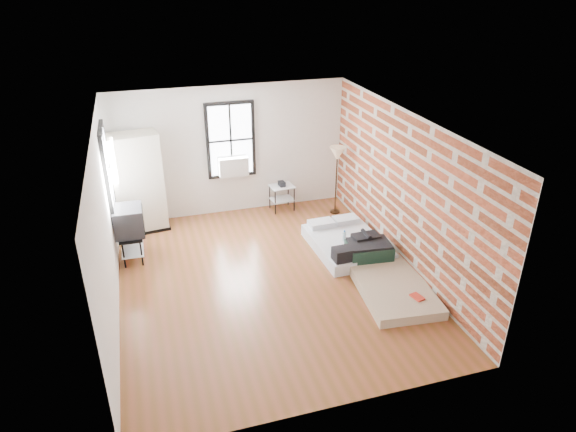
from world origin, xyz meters
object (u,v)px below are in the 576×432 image
object	(u,v)px
mattress_bare	(384,274)
wardrobe	(137,184)
mattress_main	(347,243)
side_table	(282,191)
tv_stand	(129,222)
floor_lamp	(337,157)

from	to	relation	value
mattress_bare	wardrobe	bearing A→B (deg)	146.23
mattress_main	wardrobe	size ratio (longest dim) A/B	0.86
side_table	mattress_bare	bearing A→B (deg)	-74.89
side_table	mattress_main	bearing A→B (deg)	-71.73
wardrobe	side_table	size ratio (longest dim) A/B	3.03
mattress_bare	wardrobe	distance (m)	5.18
tv_stand	wardrobe	bearing A→B (deg)	80.39
side_table	floor_lamp	xyz separation A→B (m)	(1.09, -0.48, 0.84)
mattress_bare	tv_stand	world-z (taller)	tv_stand
mattress_bare	floor_lamp	bearing A→B (deg)	91.72
mattress_bare	floor_lamp	xyz separation A→B (m)	(0.20, 2.84, 1.16)
tv_stand	mattress_bare	bearing A→B (deg)	-25.78
mattress_bare	tv_stand	bearing A→B (deg)	159.23
floor_lamp	mattress_main	bearing A→B (deg)	-103.50
mattress_bare	tv_stand	distance (m)	4.68
mattress_main	wardrobe	xyz separation A→B (m)	(-3.75, 2.05, 0.87)
floor_lamp	tv_stand	xyz separation A→B (m)	(-4.35, -0.77, -0.54)
wardrobe	mattress_bare	bearing A→B (deg)	-46.85
wardrobe	side_table	bearing A→B (deg)	-6.05
wardrobe	side_table	xyz separation A→B (m)	(3.05, 0.07, -0.57)
tv_stand	side_table	bearing A→B (deg)	21.63
mattress_bare	tv_stand	xyz separation A→B (m)	(-4.16, 2.07, 0.61)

